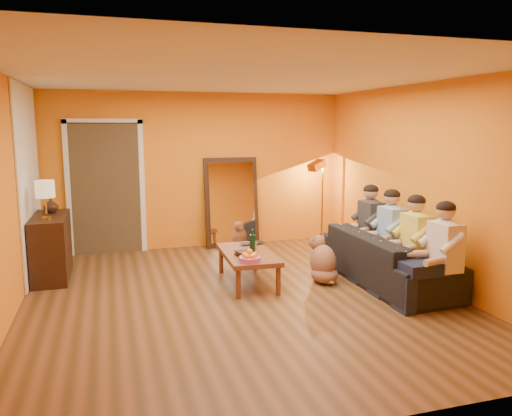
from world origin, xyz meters
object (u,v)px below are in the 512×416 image
object	(u,v)px
floor_lamp	(322,203)
person_mid_left	(416,244)
vase	(51,205)
tumbler	(254,246)
person_mid_right	(391,235)
sideboard	(52,247)
dog	(323,258)
table_lamp	(46,200)
coffee_table	(248,268)
laptop	(253,244)
mirror_frame	(232,202)
sofa	(386,258)
wine_bottle	(252,241)
person_far_left	(445,255)
person_far_right	(371,227)

from	to	relation	value
floor_lamp	person_mid_left	size ratio (longest dim) A/B	1.18
person_mid_left	vase	world-z (taller)	person_mid_left
floor_lamp	tumbler	size ratio (longest dim) A/B	15.53
vase	tumbler	bearing A→B (deg)	-24.25
person_mid_right	tumbler	distance (m)	1.84
sideboard	dog	xyz separation A→B (m)	(3.45, -1.26, -0.11)
table_lamp	sideboard	bearing A→B (deg)	90.00
coffee_table	laptop	size ratio (longest dim) A/B	3.72
mirror_frame	dog	size ratio (longest dim) A/B	2.39
sofa	floor_lamp	xyz separation A→B (m)	(0.10, 2.28, 0.39)
coffee_table	wine_bottle	size ratio (longest dim) A/B	3.94
table_lamp	person_far_left	xyz separation A→B (m)	(4.37, -2.21, -0.49)
coffee_table	person_far_left	bearing A→B (deg)	-35.82
sofa	coffee_table	bearing A→B (deg)	75.05
table_lamp	coffee_table	size ratio (longest dim) A/B	0.42
wine_bottle	vase	bearing A→B (deg)	152.07
floor_lamp	wine_bottle	bearing A→B (deg)	-158.25
wine_bottle	person_far_right	bearing A→B (deg)	7.12
laptop	vase	world-z (taller)	vase
person_far_right	tumbler	xyz separation A→B (m)	(-1.77, -0.06, -0.15)
person_mid_right	laptop	size ratio (longest dim) A/B	3.72
person_mid_right	vase	world-z (taller)	person_mid_right
floor_lamp	person_far_left	xyz separation A→B (m)	(0.03, -3.28, -0.11)
table_lamp	person_mid_right	xyz separation A→B (m)	(4.37, -1.11, -0.49)
wine_bottle	vase	distance (m)	2.89
floor_lamp	person_mid_right	world-z (taller)	floor_lamp
mirror_frame	dog	bearing A→B (deg)	-74.12
wine_bottle	floor_lamp	bearing A→B (deg)	45.77
table_lamp	laptop	bearing A→B (deg)	-8.36
person_mid_left	tumbler	distance (m)	2.06
coffee_table	laptop	xyz separation A→B (m)	(0.18, 0.35, 0.22)
floor_lamp	person_far_right	bearing A→B (deg)	-112.97
dog	tumbler	size ratio (longest dim) A/B	6.87
tumbler	person_far_left	bearing A→B (deg)	-41.92
sofa	wine_bottle	distance (m)	1.78
tumbler	vase	world-z (taller)	vase
table_lamp	vase	bearing A→B (deg)	90.00
coffee_table	person_far_right	bearing A→B (deg)	7.47
person_far_right	wine_bottle	xyz separation A→B (m)	(-1.84, -0.23, -0.03)
floor_lamp	dog	distance (m)	2.25
person_mid_left	tumbler	size ratio (longest dim) A/B	13.15
person_far_left	person_far_right	xyz separation A→B (m)	(0.00, 1.65, 0.00)
dog	person_mid_right	xyz separation A→B (m)	(0.92, -0.15, 0.29)
person_mid_left	tumbler	bearing A→B (deg)	149.58
sideboard	table_lamp	xyz separation A→B (m)	(0.00, -0.30, 0.68)
person_far_left	wine_bottle	world-z (taller)	person_far_left
table_lamp	dog	world-z (taller)	table_lamp
floor_lamp	dog	size ratio (longest dim) A/B	2.26
tumbler	dog	bearing A→B (deg)	-21.39
wine_bottle	laptop	distance (m)	0.44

